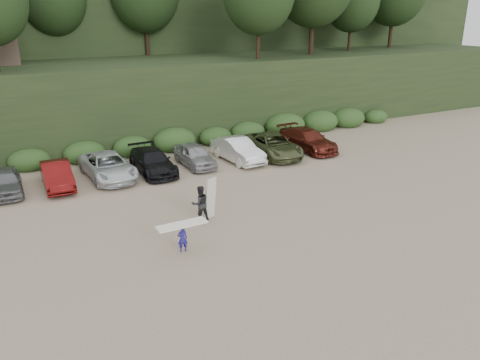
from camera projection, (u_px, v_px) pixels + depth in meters
ground at (257, 227)px, 22.34m from camera, size 120.00×120.00×0.00m
parked_cars at (93, 170)px, 27.91m from camera, size 34.42×6.37×1.59m
child_surfer at (182, 233)px, 19.73m from camera, size 2.18×0.66×1.30m
adult_surfer at (201, 203)px, 22.72m from camera, size 1.33×0.69×2.13m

